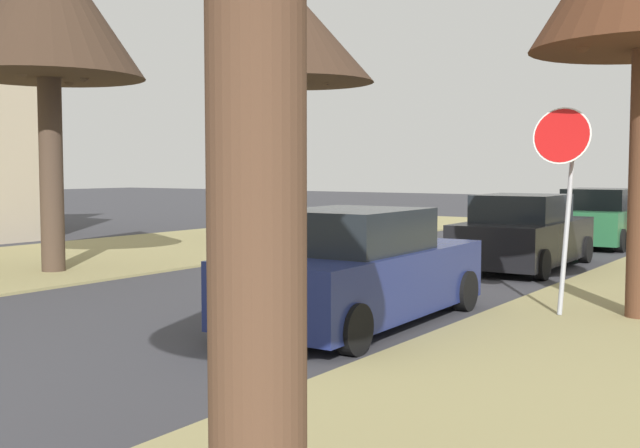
{
  "coord_description": "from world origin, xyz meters",
  "views": [
    {
      "loc": [
        7.94,
        -0.97,
        2.11
      ],
      "look_at": [
        0.78,
        9.49,
        1.21
      ],
      "focal_mm": 43.69,
      "sensor_mm": 36.0,
      "label": 1
    }
  ],
  "objects_px": {
    "street_tree_left_mid_b": "(296,40)",
    "parked_sedan_green": "(600,219)",
    "stop_sign_far": "(563,165)",
    "street_tree_left_mid_a": "(47,9)",
    "parked_sedan_navy": "(357,271)",
    "parked_sedan_black": "(524,234)"
  },
  "relations": [
    {
      "from": "street_tree_left_mid_a",
      "to": "parked_sedan_navy",
      "type": "distance_m",
      "value": 9.06
    },
    {
      "from": "street_tree_left_mid_a",
      "to": "parked_sedan_black",
      "type": "relative_size",
      "value": 1.51
    },
    {
      "from": "stop_sign_far",
      "to": "street_tree_left_mid_a",
      "type": "xyz_separation_m",
      "value": [
        -9.95,
        -1.04,
        3.12
      ]
    },
    {
      "from": "street_tree_left_mid_b",
      "to": "parked_sedan_black",
      "type": "xyz_separation_m",
      "value": [
        7.91,
        -2.63,
        -5.17
      ]
    },
    {
      "from": "stop_sign_far",
      "to": "parked_sedan_black",
      "type": "height_order",
      "value": "stop_sign_far"
    },
    {
      "from": "parked_sedan_green",
      "to": "parked_sedan_navy",
      "type": "bearing_deg",
      "value": -89.17
    },
    {
      "from": "stop_sign_far",
      "to": "parked_sedan_black",
      "type": "bearing_deg",
      "value": 114.84
    },
    {
      "from": "parked_sedan_black",
      "to": "street_tree_left_mid_b",
      "type": "bearing_deg",
      "value": 161.61
    },
    {
      "from": "street_tree_left_mid_b",
      "to": "parked_sedan_green",
      "type": "bearing_deg",
      "value": 23.23
    },
    {
      "from": "stop_sign_far",
      "to": "street_tree_left_mid_b",
      "type": "height_order",
      "value": "street_tree_left_mid_b"
    },
    {
      "from": "stop_sign_far",
      "to": "parked_sedan_green",
      "type": "relative_size",
      "value": 0.66
    },
    {
      "from": "street_tree_left_mid_b",
      "to": "parked_sedan_black",
      "type": "relative_size",
      "value": 1.61
    },
    {
      "from": "parked_sedan_navy",
      "to": "street_tree_left_mid_a",
      "type": "bearing_deg",
      "value": 173.41
    },
    {
      "from": "street_tree_left_mid_b",
      "to": "parked_sedan_black",
      "type": "height_order",
      "value": "street_tree_left_mid_b"
    },
    {
      "from": "street_tree_left_mid_b",
      "to": "parked_sedan_green",
      "type": "relative_size",
      "value": 1.61
    },
    {
      "from": "parked_sedan_green",
      "to": "parked_sedan_black",
      "type": "bearing_deg",
      "value": -90.1
    },
    {
      "from": "stop_sign_far",
      "to": "parked_sedan_navy",
      "type": "relative_size",
      "value": 0.66
    },
    {
      "from": "parked_sedan_black",
      "to": "parked_sedan_green",
      "type": "distance_m",
      "value": 6.03
    },
    {
      "from": "street_tree_left_mid_b",
      "to": "street_tree_left_mid_a",
      "type": "bearing_deg",
      "value": -87.86
    },
    {
      "from": "parked_sedan_black",
      "to": "stop_sign_far",
      "type": "bearing_deg",
      "value": -65.16
    },
    {
      "from": "parked_sedan_black",
      "to": "parked_sedan_green",
      "type": "relative_size",
      "value": 1.0
    },
    {
      "from": "parked_sedan_navy",
      "to": "stop_sign_far",
      "type": "bearing_deg",
      "value": 41.77
    }
  ]
}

